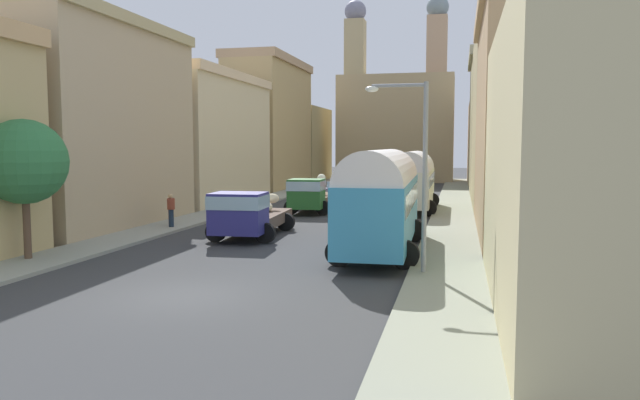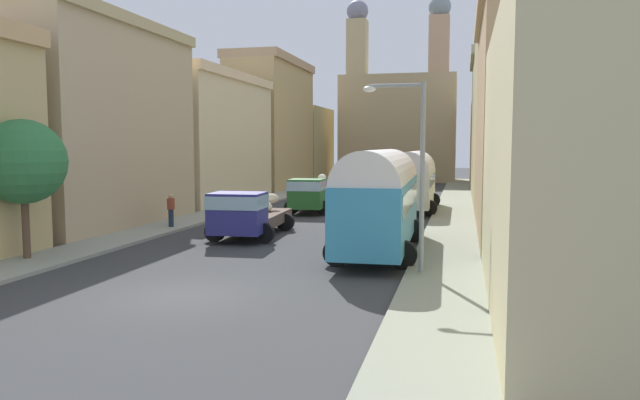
% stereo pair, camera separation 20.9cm
% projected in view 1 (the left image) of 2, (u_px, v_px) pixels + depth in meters
% --- Properties ---
extents(ground_plane, '(154.00, 154.00, 0.00)m').
position_uv_depth(ground_plane, '(351.00, 205.00, 43.39)').
color(ground_plane, '#37383A').
extents(sidewalk_left, '(2.50, 70.00, 0.14)m').
position_uv_depth(sidewalk_left, '(255.00, 202.00, 45.02)').
color(sidewalk_left, '#979A8D').
rests_on(sidewalk_left, ground).
extents(sidewalk_right, '(2.50, 70.00, 0.14)m').
position_uv_depth(sidewalk_right, '(454.00, 207.00, 41.76)').
color(sidewalk_right, gray).
rests_on(sidewalk_right, ground).
extents(building_left_1, '(5.43, 12.61, 10.83)m').
position_uv_depth(building_left_1, '(98.00, 124.00, 31.59)').
color(building_left_1, tan).
rests_on(building_left_1, ground).
extents(building_left_2, '(4.71, 14.64, 9.74)m').
position_uv_depth(building_left_2, '(213.00, 138.00, 45.57)').
color(building_left_2, beige).
rests_on(building_left_2, ground).
extents(building_left_3, '(5.53, 14.00, 12.89)m').
position_uv_depth(building_left_3, '(270.00, 124.00, 60.28)').
color(building_left_3, tan).
rests_on(building_left_3, ground).
extents(building_left_4, '(5.18, 10.76, 8.81)m').
position_uv_depth(building_left_4, '(302.00, 145.00, 72.85)').
color(building_left_4, tan).
rests_on(building_left_4, ground).
extents(building_right_0, '(5.66, 12.85, 7.42)m').
position_uv_depth(building_right_0, '(616.00, 170.00, 14.73)').
color(building_right_0, beige).
rests_on(building_right_0, ground).
extents(building_right_1, '(5.62, 14.15, 11.00)m').
position_uv_depth(building_right_1, '(535.00, 120.00, 28.63)').
color(building_right_1, tan).
rests_on(building_right_1, ground).
extents(building_right_2, '(5.89, 14.69, 12.09)m').
position_uv_depth(building_right_2, '(516.00, 121.00, 42.69)').
color(building_right_2, tan).
rests_on(building_right_2, ground).
extents(building_right_3, '(5.95, 12.66, 12.77)m').
position_uv_depth(building_right_3, '(500.00, 123.00, 56.58)').
color(building_right_3, tan).
rests_on(building_right_3, ground).
extents(building_right_4, '(4.98, 10.49, 9.01)m').
position_uv_depth(building_right_4, '(491.00, 144.00, 68.23)').
color(building_right_4, beige).
rests_on(building_right_4, ground).
extents(distant_church, '(13.64, 6.37, 21.39)m').
position_uv_depth(distant_church, '(396.00, 122.00, 72.43)').
color(distant_church, tan).
rests_on(distant_church, ground).
extents(parked_bus_0, '(3.49, 9.91, 4.14)m').
position_uv_depth(parked_bus_0, '(381.00, 196.00, 24.06)').
color(parked_bus_0, teal).
rests_on(parked_bus_0, ground).
extents(parked_bus_1, '(3.37, 8.85, 3.93)m').
position_uv_depth(parked_bus_1, '(413.00, 178.00, 39.43)').
color(parked_bus_1, beige).
rests_on(parked_bus_1, ground).
extents(cargo_truck_0, '(3.41, 6.75, 2.25)m').
position_uv_depth(cargo_truck_0, '(248.00, 213.00, 27.85)').
color(cargo_truck_0, navy).
rests_on(cargo_truck_0, ground).
extents(cargo_truck_1, '(3.16, 7.31, 2.38)m').
position_uv_depth(cargo_truck_1, '(311.00, 194.00, 38.59)').
color(cargo_truck_1, '#245F26').
rests_on(cargo_truck_1, ground).
extents(car_0, '(2.31, 4.13, 1.44)m').
position_uv_depth(car_0, '(339.00, 190.00, 48.45)').
color(car_0, gray).
rests_on(car_0, ground).
extents(car_1, '(2.35, 4.01, 1.64)m').
position_uv_depth(car_1, '(351.00, 184.00, 54.78)').
color(car_1, white).
rests_on(car_1, ground).
extents(car_2, '(2.56, 3.98, 1.60)m').
position_uv_depth(car_2, '(379.00, 192.00, 45.37)').
color(car_2, '#44975A').
rests_on(car_2, ground).
extents(car_3, '(2.32, 4.30, 1.43)m').
position_uv_depth(car_3, '(397.00, 184.00, 56.04)').
color(car_3, '#B1282D').
rests_on(car_3, ground).
extents(pedestrian_0, '(0.51, 0.51, 1.84)m').
position_uv_depth(pedestrian_0, '(171.00, 209.00, 30.80)').
color(pedestrian_0, '#1C2B3C').
rests_on(pedestrian_0, ground).
extents(pedestrian_1, '(0.45, 0.45, 1.76)m').
position_uv_depth(pedestrian_1, '(170.00, 208.00, 31.57)').
color(pedestrian_1, '#563B4C').
rests_on(pedestrian_1, ground).
extents(streetlamp_near, '(2.06, 0.28, 6.34)m').
position_uv_depth(streetlamp_near, '(416.00, 159.00, 19.61)').
color(streetlamp_near, gray).
rests_on(streetlamp_near, ground).
extents(roadside_tree_0, '(3.11, 3.11, 5.27)m').
position_uv_depth(roadside_tree_0, '(24.00, 162.00, 21.96)').
color(roadside_tree_0, brown).
rests_on(roadside_tree_0, ground).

